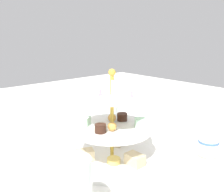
% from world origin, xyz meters
% --- Properties ---
extents(ground_plane, '(2.40, 2.40, 0.00)m').
position_xyz_m(ground_plane, '(0.00, 0.00, 0.00)').
color(ground_plane, silver).
extents(tiered_serving_stand, '(0.27, 0.27, 0.26)m').
position_xyz_m(tiered_serving_stand, '(0.00, -0.00, 0.08)').
color(tiered_serving_stand, white).
rests_on(tiered_serving_stand, ground_plane).
extents(water_glass_tall_right, '(0.07, 0.07, 0.13)m').
position_xyz_m(water_glass_tall_right, '(0.14, -0.22, 0.07)').
color(water_glass_tall_right, silver).
rests_on(water_glass_tall_right, ground_plane).
extents(water_glass_short_left, '(0.06, 0.06, 0.07)m').
position_xyz_m(water_glass_short_left, '(0.03, 0.26, 0.03)').
color(water_glass_short_left, silver).
rests_on(water_glass_short_left, ground_plane).
extents(teacup_with_saucer, '(0.09, 0.09, 0.05)m').
position_xyz_m(teacup_with_saucer, '(0.17, 0.22, 0.02)').
color(teacup_with_saucer, white).
rests_on(teacup_with_saucer, ground_plane).
extents(butter_knife_left, '(0.11, 0.15, 0.00)m').
position_xyz_m(butter_knife_left, '(-0.23, -0.21, 0.00)').
color(butter_knife_left, silver).
rests_on(butter_knife_left, ground_plane).
extents(water_glass_mid_back, '(0.06, 0.06, 0.10)m').
position_xyz_m(water_glass_mid_back, '(-0.18, 0.15, 0.05)').
color(water_glass_mid_back, silver).
rests_on(water_glass_mid_back, ground_plane).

